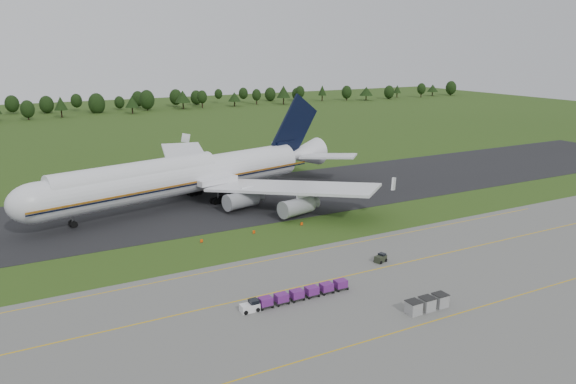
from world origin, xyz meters
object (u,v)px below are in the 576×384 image
aircraft (186,175)px  utility_cart (381,259)px  edge_markers (254,232)px  baggage_train (295,295)px  uld_row (427,304)px

aircraft → utility_cart: bearing=-71.9°
aircraft → edge_markers: size_ratio=3.77×
utility_cart → edge_markers: size_ratio=0.11×
baggage_train → uld_row: bearing=-37.9°
aircraft → edge_markers: 28.17m
edge_markers → aircraft: bearing=98.9°
edge_markers → utility_cart: bearing=-62.5°
aircraft → edge_markers: aircraft is taller
baggage_train → edge_markers: size_ratio=0.78×
aircraft → utility_cart: size_ratio=35.50×
baggage_train → edge_markers: 30.73m
uld_row → aircraft: bearing=99.4°
baggage_train → uld_row: uld_row is taller
baggage_train → aircraft: bearing=86.7°
edge_markers → uld_row: bearing=-80.2°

